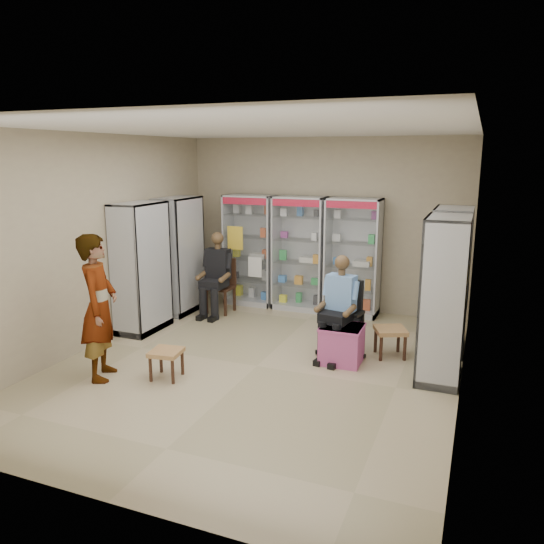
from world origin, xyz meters
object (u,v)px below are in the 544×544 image
at_px(cabinet_back_left, 250,250).
at_px(woven_stool_b, 167,364).
at_px(cabinet_back_right, 353,257).
at_px(cabinet_right_far, 449,280).
at_px(pink_trunk, 342,344).
at_px(office_chair, 342,318).
at_px(wooden_chair, 220,286).
at_px(cabinet_back_mid, 300,254).
at_px(seated_shopkeeper, 341,309).
at_px(standing_man, 99,307).
at_px(cabinet_right_near, 443,300).
at_px(woven_stool_a, 390,342).
at_px(cabinet_left_far, 179,255).
at_px(cabinet_left_near, 141,268).

bearing_deg(cabinet_back_left, woven_stool_b, -83.21).
relative_size(cabinet_back_right, cabinet_right_far, 1.00).
bearing_deg(pink_trunk, cabinet_back_left, 136.28).
relative_size(cabinet_back_left, woven_stool_b, 5.51).
xyz_separation_m(cabinet_right_far, office_chair, (-1.31, -0.79, -0.48)).
xyz_separation_m(cabinet_right_far, wooden_chair, (-3.78, 0.40, -0.53)).
height_order(cabinet_back_mid, office_chair, cabinet_back_mid).
height_order(seated_shopkeeper, standing_man, standing_man).
xyz_separation_m(cabinet_right_far, cabinet_right_near, (0.00, -1.10, 0.00)).
bearing_deg(woven_stool_a, cabinet_back_right, 118.70).
distance_m(seated_shopkeeper, woven_stool_b, 2.40).
xyz_separation_m(cabinet_right_near, wooden_chair, (-3.78, 1.50, -0.53)).
height_order(cabinet_right_far, office_chair, cabinet_right_far).
bearing_deg(seated_shopkeeper, cabinet_right_near, -1.23).
bearing_deg(wooden_chair, woven_stool_b, -76.43).
distance_m(cabinet_back_right, cabinet_right_near, 2.76).
relative_size(cabinet_back_mid, office_chair, 1.93).
distance_m(cabinet_left_far, woven_stool_b, 3.00).
height_order(cabinet_left_near, woven_stool_b, cabinet_left_near).
relative_size(pink_trunk, woven_stool_a, 1.30).
bearing_deg(pink_trunk, woven_stool_a, 39.07).
xyz_separation_m(wooden_chair, seated_shopkeeper, (2.47, -1.24, 0.19)).
height_order(seated_shopkeeper, pink_trunk, seated_shopkeeper).
bearing_deg(cabinet_left_near, pink_trunk, 87.14).
bearing_deg(wooden_chair, office_chair, -25.74).
distance_m(cabinet_back_left, cabinet_back_mid, 0.95).
distance_m(cabinet_back_left, seated_shopkeeper, 2.98).
bearing_deg(cabinet_back_left, office_chair, -40.89).
height_order(cabinet_back_right, woven_stool_b, cabinet_back_right).
relative_size(cabinet_left_far, seated_shopkeeper, 1.52).
xyz_separation_m(cabinet_back_right, standing_man, (-2.24, -3.74, -0.10)).
bearing_deg(seated_shopkeeper, woven_stool_a, 30.14).
bearing_deg(office_chair, cabinet_left_far, 172.54).
bearing_deg(cabinet_back_left, cabinet_left_near, -114.61).
distance_m(cabinet_right_near, office_chair, 1.43).
relative_size(cabinet_left_near, woven_stool_a, 4.98).
height_order(cabinet_right_far, cabinet_left_far, same).
bearing_deg(seated_shopkeeper, pink_trunk, -61.43).
bearing_deg(woven_stool_b, cabinet_back_mid, 81.28).
bearing_deg(office_chair, cabinet_back_right, 109.37).
height_order(cabinet_back_mid, cabinet_right_far, same).
height_order(cabinet_right_near, cabinet_left_far, same).
height_order(woven_stool_a, woven_stool_b, woven_stool_a).
relative_size(cabinet_back_left, seated_shopkeeper, 1.52).
relative_size(cabinet_right_far, woven_stool_a, 4.98).
xyz_separation_m(seated_shopkeeper, woven_stool_a, (0.63, 0.23, -0.46)).
height_order(cabinet_back_left, office_chair, cabinet_back_left).
distance_m(cabinet_left_near, standing_man, 1.82).
distance_m(cabinet_back_right, standing_man, 4.36).
distance_m(cabinet_back_left, cabinet_left_far, 1.32).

